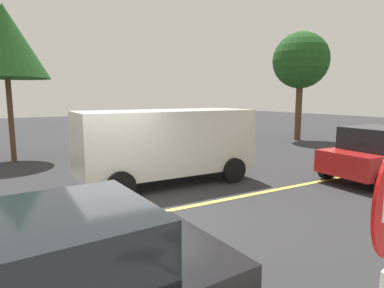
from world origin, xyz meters
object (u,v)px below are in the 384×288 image
object	(u,v)px
car_red_approaching	(379,154)
tree_centre_verge	(301,61)
tree_left_verge	(5,41)
white_van	(166,141)

from	to	relation	value
car_red_approaching	tree_centre_verge	bearing A→B (deg)	56.43
car_red_approaching	tree_centre_verge	world-z (taller)	tree_centre_verge
car_red_approaching	tree_centre_verge	distance (m)	10.38
car_red_approaching	tree_left_verge	xyz separation A→B (m)	(-9.78, 9.21, 3.89)
white_van	car_red_approaching	size ratio (longest dim) A/B	1.35
white_van	tree_centre_verge	world-z (taller)	tree_centre_verge
white_van	car_red_approaching	distance (m)	6.62
tree_left_verge	tree_centre_verge	size ratio (longest dim) A/B	0.97
white_van	tree_left_verge	world-z (taller)	tree_left_verge
tree_centre_verge	tree_left_verge	bearing A→B (deg)	175.53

